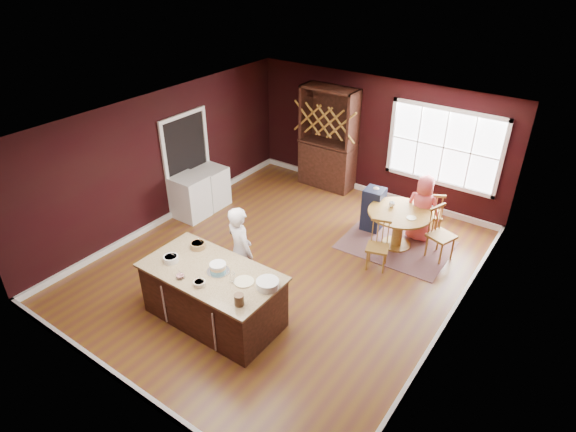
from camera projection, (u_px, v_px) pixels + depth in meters
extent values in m
plane|color=brown|center=(285.00, 264.00, 8.83)|extent=(7.00, 7.00, 0.00)
plane|color=white|center=(284.00, 123.00, 7.46)|extent=(7.00, 7.00, 0.00)
plane|color=black|center=(377.00, 138.00, 10.61)|extent=(6.00, 0.00, 6.00)
plane|color=black|center=(112.00, 314.00, 5.68)|extent=(6.00, 0.00, 6.00)
plane|color=black|center=(163.00, 159.00, 9.64)|extent=(0.00, 7.00, 7.00)
plane|color=black|center=(460.00, 259.00, 6.65)|extent=(0.00, 7.00, 7.00)
cube|color=black|center=(214.00, 297.00, 7.38)|extent=(2.08, 1.05, 0.83)
cube|color=tan|center=(211.00, 272.00, 7.14)|extent=(2.16, 1.13, 0.04)
cylinder|color=#986423|center=(396.00, 244.00, 9.36)|extent=(0.56, 0.56, 0.04)
cylinder|color=#986423|center=(398.00, 230.00, 9.19)|extent=(0.20, 0.20, 0.67)
cylinder|color=#986423|center=(400.00, 213.00, 9.01)|extent=(1.20, 1.20, 0.04)
imported|color=silver|center=(240.00, 251.00, 7.77)|extent=(0.68, 0.56, 1.61)
cylinder|color=white|center=(171.00, 259.00, 7.32)|extent=(0.23, 0.23, 0.09)
cylinder|color=tan|center=(198.00, 245.00, 7.63)|extent=(0.25, 0.25, 0.09)
cylinder|color=silver|center=(180.00, 276.00, 6.97)|extent=(0.14, 0.14, 0.05)
cylinder|color=beige|center=(199.00, 283.00, 6.82)|extent=(0.18, 0.18, 0.07)
cylinder|color=white|center=(232.00, 277.00, 6.87)|extent=(0.08, 0.08, 0.17)
cylinder|color=#F9E2BD|center=(244.00, 282.00, 6.89)|extent=(0.29, 0.29, 0.02)
cylinder|color=white|center=(268.00, 284.00, 6.77)|extent=(0.33, 0.33, 0.11)
cylinder|color=brown|center=(239.00, 300.00, 6.44)|extent=(0.14, 0.14, 0.16)
cube|color=brown|center=(396.00, 245.00, 9.37)|extent=(2.04, 1.60, 0.01)
imported|color=#E7555D|center=(422.00, 208.00, 9.25)|extent=(0.69, 0.48, 1.36)
cylinder|color=beige|center=(411.00, 218.00, 8.78)|extent=(0.18, 0.18, 0.01)
imported|color=white|center=(392.00, 204.00, 9.14)|extent=(0.14, 0.14, 0.09)
cube|color=black|center=(328.00, 139.00, 11.03)|extent=(1.29, 0.54, 2.37)
cube|color=silver|center=(191.00, 197.00, 10.11)|extent=(0.63, 0.61, 0.92)
cube|color=silver|center=(212.00, 187.00, 10.57)|extent=(0.61, 0.59, 0.88)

